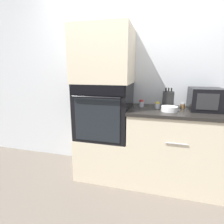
{
  "coord_description": "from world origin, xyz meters",
  "views": [
    {
      "loc": [
        0.31,
        -1.78,
        1.37
      ],
      "look_at": [
        -0.22,
        0.21,
        0.88
      ],
      "focal_mm": 28.0,
      "sensor_mm": 36.0,
      "label": 1
    }
  ],
  "objects": [
    {
      "name": "counter_unit",
      "position": [
        0.52,
        0.3,
        0.47
      ],
      "size": [
        1.06,
        0.63,
        0.93
      ],
      "color": "beige",
      "rests_on": "ground_plane"
    },
    {
      "name": "ground_plane",
      "position": [
        0.0,
        0.0,
        0.0
      ],
      "size": [
        12.0,
        12.0,
        0.0
      ],
      "primitive_type": "plane",
      "color": "#6B6056"
    },
    {
      "name": "oven_cabinet_base",
      "position": [
        -0.34,
        0.3,
        0.27
      ],
      "size": [
        0.67,
        0.6,
        0.54
      ],
      "color": "beige",
      "rests_on": "ground_plane"
    },
    {
      "name": "knife_block",
      "position": [
        0.43,
        0.38,
        1.03
      ],
      "size": [
        0.12,
        0.12,
        0.24
      ],
      "color": "black",
      "rests_on": "counter_unit"
    },
    {
      "name": "wall_oven",
      "position": [
        -0.34,
        0.3,
        0.88
      ],
      "size": [
        0.65,
        0.64,
        0.68
      ],
      "color": "black",
      "rests_on": "oven_cabinet_base"
    },
    {
      "name": "condiment_jar_far",
      "position": [
        0.31,
        0.33,
        0.97
      ],
      "size": [
        0.06,
        0.06,
        0.08
      ],
      "color": "silver",
      "rests_on": "counter_unit"
    },
    {
      "name": "wall_back",
      "position": [
        0.0,
        0.63,
        1.25
      ],
      "size": [
        8.0,
        0.05,
        2.5
      ],
      "color": "silver",
      "rests_on": "ground_plane"
    },
    {
      "name": "bowl",
      "position": [
        0.44,
        0.21,
        0.96
      ],
      "size": [
        0.18,
        0.18,
        0.06
      ],
      "color": "white",
      "rests_on": "counter_unit"
    },
    {
      "name": "condiment_jar_mid",
      "position": [
        0.12,
        0.38,
        0.98
      ],
      "size": [
        0.06,
        0.06,
        0.09
      ],
      "color": "silver",
      "rests_on": "counter_unit"
    },
    {
      "name": "condiment_jar_near",
      "position": [
        0.61,
        0.42,
        0.96
      ],
      "size": [
        0.06,
        0.06,
        0.06
      ],
      "color": "brown",
      "rests_on": "counter_unit"
    },
    {
      "name": "oven_cabinet_upper",
      "position": [
        -0.34,
        0.3,
        1.54
      ],
      "size": [
        0.67,
        0.6,
        0.64
      ],
      "color": "beige",
      "rests_on": "wall_oven"
    },
    {
      "name": "microwave",
      "position": [
        0.83,
        0.38,
        1.06
      ],
      "size": [
        0.34,
        0.37,
        0.25
      ],
      "color": "black",
      "rests_on": "counter_unit"
    }
  ]
}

